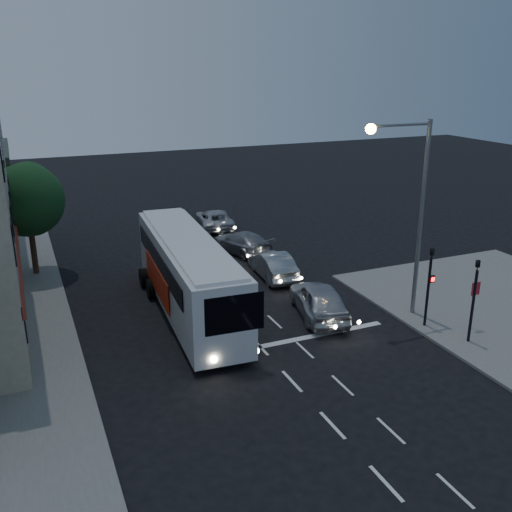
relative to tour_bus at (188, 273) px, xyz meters
name	(u,v)px	position (x,y,z in m)	size (l,w,h in m)	color
ground	(280,369)	(1.73, -6.52, -2.02)	(120.00, 120.00, 0.00)	black
road_markings	(275,329)	(3.01, -3.21, -2.02)	(8.00, 30.55, 0.01)	silver
tour_bus	(188,273)	(0.00, 0.00, 0.00)	(3.22, 12.31, 3.74)	silver
car_suv	(319,300)	(5.52, -2.72, -1.20)	(1.95, 4.85, 1.65)	#B7B8BB
car_sedan_a	(272,265)	(5.69, 2.89, -1.29)	(1.56, 4.46, 1.47)	#A5A5A5
car_sedan_b	(242,242)	(5.72, 7.60, -1.33)	(1.93, 4.75, 1.38)	gray
car_sedan_c	(215,219)	(6.00, 13.61, -1.34)	(2.28, 4.94, 1.37)	#B2B2B6
traffic_signal_main	(430,278)	(9.33, -5.74, 0.40)	(0.25, 0.35, 4.10)	black
traffic_signal_side	(475,291)	(10.03, -7.72, 0.40)	(0.18, 0.15, 4.10)	black
regulatory_sign	(474,297)	(11.03, -6.75, -0.43)	(0.45, 0.12, 2.20)	slate
streetlight	(411,198)	(9.07, -4.32, 3.71)	(3.32, 0.44, 9.00)	slate
street_tree	(26,197)	(-6.48, 8.51, 2.47)	(4.00, 4.00, 6.20)	black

